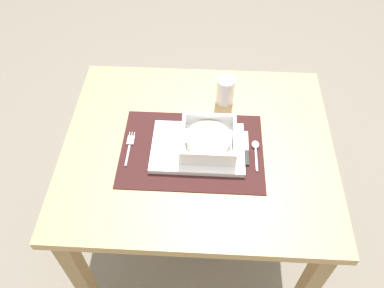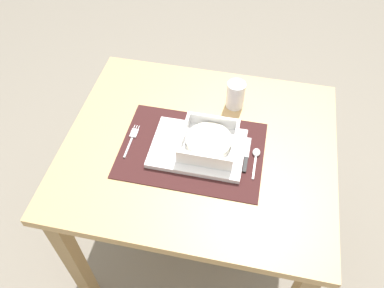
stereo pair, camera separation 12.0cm
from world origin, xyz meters
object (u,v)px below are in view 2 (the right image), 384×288
Objects in this scene: porridge_bowl at (209,142)px; drinking_glass at (235,96)px; bread_knife at (240,159)px; spoon at (256,156)px; dining_table at (199,167)px; butter_knife at (246,157)px; fork at (132,138)px.

porridge_bowl is 0.22m from drinking_glass.
porridge_bowl is 1.26× the size of bread_knife.
porridge_bowl is 1.44× the size of spoon.
dining_table is at bearing 157.39° from porridge_bowl.
spoon reaches higher than butter_knife.
porridge_bowl is at bearing -22.61° from dining_table.
butter_knife is at bearing 38.09° from bread_knife.
butter_knife reaches higher than dining_table.
porridge_bowl is 1.74× the size of drinking_glass.
butter_knife is 0.02m from bread_knife.
spoon reaches higher than bread_knife.
bread_knife is (-0.05, -0.02, -0.00)m from spoon.
drinking_glass is (-0.10, 0.21, 0.03)m from spoon.
spoon is at bearing 0.33° from porridge_bowl.
fork is (-0.25, -0.01, -0.03)m from porridge_bowl.
porridge_bowl reaches higher than dining_table.
dining_table is 5.07× the size of porridge_bowl.
dining_table is 7.32× the size of spoon.
porridge_bowl is 1.23× the size of fork.
butter_knife is at bearing -73.00° from drinking_glass.
fork is 1.41× the size of drinking_glass.
spoon is at bearing -3.99° from dining_table.
porridge_bowl is at bearing -0.40° from fork.
bread_knife is at bearing -151.04° from spoon.
spoon is (0.15, 0.00, -0.03)m from porridge_bowl.
drinking_glass is (0.05, 0.21, 0.00)m from porridge_bowl.
porridge_bowl is (0.03, -0.01, 0.16)m from dining_table.
dining_table is at bearing -112.73° from drinking_glass.
porridge_bowl is 0.25m from fork.
fork is 1.02× the size of bread_knife.
fork is at bearing -175.45° from spoon.
dining_table is 0.16m from porridge_bowl.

